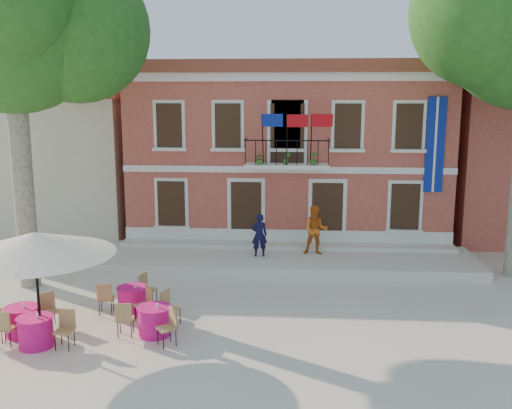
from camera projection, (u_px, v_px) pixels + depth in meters
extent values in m
plane|color=beige|center=(215.00, 304.00, 17.09)|extent=(90.00, 90.00, 0.00)
cube|color=#C35946|center=(289.00, 154.00, 26.09)|extent=(13.00, 8.00, 7.00)
cube|color=brown|center=(289.00, 70.00, 25.38)|extent=(13.50, 8.50, 0.50)
cube|color=silver|center=(288.00, 77.00, 21.59)|extent=(13.30, 0.35, 0.35)
cube|color=silver|center=(287.00, 166.00, 21.73)|extent=(3.20, 0.90, 0.15)
cube|color=black|center=(287.00, 141.00, 21.15)|extent=(3.20, 0.04, 0.04)
cube|color=#0D2293|center=(435.00, 145.00, 21.57)|extent=(0.70, 0.05, 3.60)
cube|color=#0D2495|center=(262.00, 120.00, 20.73)|extent=(0.76, 0.27, 0.47)
cube|color=red|center=(287.00, 121.00, 20.66)|extent=(0.76, 0.29, 0.47)
cube|color=red|center=(312.00, 121.00, 20.60)|extent=(0.76, 0.27, 0.47)
imported|color=#26591E|center=(260.00, 158.00, 21.45)|extent=(0.43, 0.37, 0.48)
imported|color=#26591E|center=(287.00, 159.00, 21.38)|extent=(0.26, 0.21, 0.48)
imported|color=#26591E|center=(313.00, 159.00, 21.30)|extent=(0.27, 0.27, 0.48)
cube|color=beige|center=(55.00, 160.00, 27.97)|extent=(9.00, 9.00, 6.00)
cube|color=brown|center=(50.00, 94.00, 27.36)|extent=(9.40, 9.40, 0.40)
cube|color=silver|center=(285.00, 259.00, 21.24)|extent=(14.00, 3.40, 0.30)
cylinder|color=#A59E84|center=(23.00, 177.00, 18.09)|extent=(0.64, 0.64, 7.22)
sphere|color=#1E4D18|center=(10.00, 17.00, 17.17)|extent=(5.78, 5.78, 5.78)
cylinder|color=black|center=(42.00, 343.00, 14.32)|extent=(0.61, 0.61, 0.08)
cylinder|color=black|center=(38.00, 296.00, 14.08)|extent=(0.07, 0.07, 2.56)
cone|color=beige|center=(34.00, 244.00, 13.83)|extent=(3.89, 3.89, 0.56)
imported|color=black|center=(259.00, 235.00, 20.94)|extent=(0.64, 0.47, 1.60)
imported|color=orange|center=(316.00, 230.00, 21.18)|extent=(0.92, 0.73, 1.85)
cylinder|color=#DC1487|center=(36.00, 332.00, 14.12)|extent=(0.84, 0.84, 0.75)
cylinder|color=#DC1487|center=(35.00, 318.00, 14.05)|extent=(0.90, 0.90, 0.02)
cube|color=tan|center=(64.00, 330.00, 14.02)|extent=(0.44, 0.44, 0.95)
cube|color=tan|center=(7.00, 327.00, 14.19)|extent=(0.44, 0.44, 0.95)
cylinder|color=#DC1487|center=(155.00, 321.00, 14.81)|extent=(0.84, 0.84, 0.75)
cylinder|color=#DC1487|center=(154.00, 307.00, 14.73)|extent=(0.90, 0.90, 0.02)
cube|color=tan|center=(171.00, 308.00, 15.44)|extent=(0.55, 0.55, 0.95)
cube|color=tan|center=(125.00, 318.00, 14.74)|extent=(0.47, 0.47, 0.95)
cube|color=tan|center=(167.00, 327.00, 14.17)|extent=(0.59, 0.59, 0.95)
cylinder|color=#DC1487|center=(22.00, 322.00, 14.80)|extent=(0.84, 0.84, 0.75)
cylinder|color=#DC1487|center=(21.00, 307.00, 14.72)|extent=(0.90, 0.90, 0.02)
cube|color=tan|center=(50.00, 311.00, 15.27)|extent=(0.59, 0.59, 0.95)
cylinder|color=#DC1487|center=(133.00, 300.00, 16.33)|extent=(0.84, 0.84, 0.75)
cylinder|color=#DC1487|center=(132.00, 288.00, 16.25)|extent=(0.90, 0.90, 0.02)
cube|color=tan|center=(148.00, 289.00, 16.97)|extent=(0.54, 0.54, 0.95)
cube|color=tan|center=(106.00, 298.00, 16.25)|extent=(0.48, 0.48, 0.95)
cube|color=tan|center=(143.00, 305.00, 15.70)|extent=(0.59, 0.59, 0.95)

